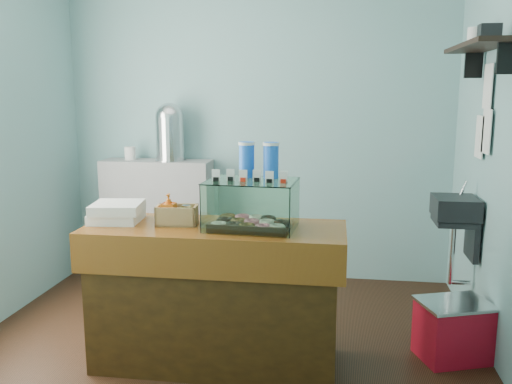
% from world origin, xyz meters
% --- Properties ---
extents(ground, '(3.50, 3.50, 0.00)m').
position_xyz_m(ground, '(0.00, 0.00, 0.00)').
color(ground, black).
rests_on(ground, ground).
extents(room_shell, '(3.54, 3.04, 2.82)m').
position_xyz_m(room_shell, '(0.03, 0.01, 1.71)').
color(room_shell, '#75ABAA').
rests_on(room_shell, ground).
extents(counter, '(1.60, 0.60, 0.90)m').
position_xyz_m(counter, '(0.00, -0.25, 0.46)').
color(counter, '#41260C').
rests_on(counter, ground).
extents(back_shelf, '(1.00, 0.32, 1.10)m').
position_xyz_m(back_shelf, '(-0.90, 1.32, 0.55)').
color(back_shelf, gray).
rests_on(back_shelf, ground).
extents(display_case, '(0.56, 0.43, 0.51)m').
position_xyz_m(display_case, '(0.23, -0.23, 1.07)').
color(display_case, black).
rests_on(display_case, counter).
extents(condiment_crate, '(0.27, 0.18, 0.19)m').
position_xyz_m(condiment_crate, '(-0.25, -0.24, 0.97)').
color(condiment_crate, '#A38451').
rests_on(condiment_crate, counter).
extents(pastry_boxes, '(0.35, 0.34, 0.12)m').
position_xyz_m(pastry_boxes, '(-0.64, -0.21, 0.96)').
color(pastry_boxes, silver).
rests_on(pastry_boxes, counter).
extents(coffee_urn, '(0.28, 0.28, 0.52)m').
position_xyz_m(coffee_urn, '(-0.76, 1.31, 1.37)').
color(coffee_urn, silver).
rests_on(coffee_urn, back_shelf).
extents(red_cooler, '(0.53, 0.47, 0.39)m').
position_xyz_m(red_cooler, '(1.51, 0.03, 0.20)').
color(red_cooler, red).
rests_on(red_cooler, ground).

